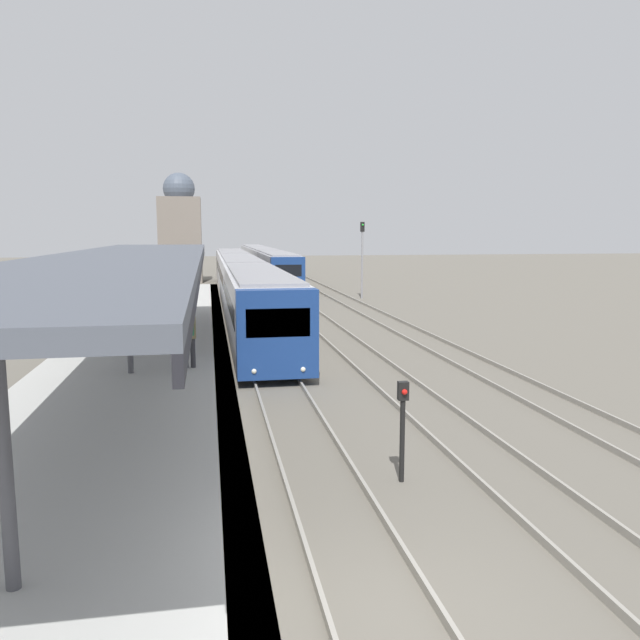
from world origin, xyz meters
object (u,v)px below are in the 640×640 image
train_near (241,279)px  signal_post_near (403,421)px  signal_mast_far (362,251)px  person_on_platform (189,334)px  train_far (263,261)px

train_near → signal_post_near: (1.54, -30.27, -0.53)m
train_near → signal_mast_far: bearing=16.6°
person_on_platform → signal_post_near: 7.94m
signal_post_near → train_near: bearing=92.9°
person_on_platform → signal_post_near: person_on_platform is taller
train_far → signal_mast_far: signal_mast_far is taller
train_near → train_far: (3.67, 24.70, -0.03)m
person_on_platform → signal_mast_far: size_ratio=0.30×
train_near → person_on_platform: bearing=-96.4°
signal_mast_far → person_on_platform: bearing=-113.8°
person_on_platform → train_near: bearing=83.6°
train_near → signal_post_near: bearing=-87.1°
train_far → signal_post_near: (-2.13, -54.98, -0.50)m
person_on_platform → train_near: 23.73m
person_on_platform → signal_post_near: (4.20, -6.70, -0.73)m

